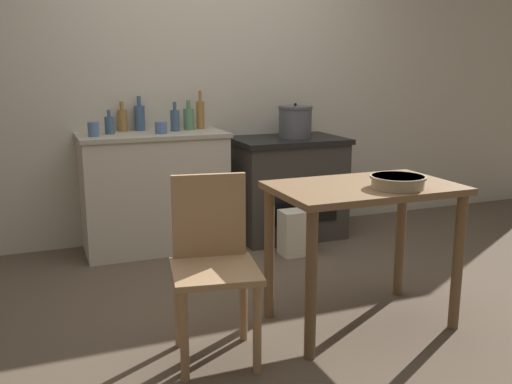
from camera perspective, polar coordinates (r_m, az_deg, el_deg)
The scene contains 17 objects.
ground_plane at distance 3.48m, azimuth 2.78°, elevation -10.88°, with size 14.00×14.00×0.00m, color brown.
wall_back at distance 4.68m, azimuth -5.29°, elevation 11.18°, with size 8.00×0.07×2.55m.
counter_cabinet at distance 4.39m, azimuth -10.10°, elevation 0.05°, with size 1.09×0.53×0.89m.
stove at distance 4.68m, azimuth 3.10°, elevation 0.52°, with size 0.88×0.64×0.81m.
work_table at distance 3.06m, azimuth 10.68°, elevation -1.84°, with size 0.96×0.60×0.78m.
chair at distance 2.74m, azimuth -4.32°, elevation -6.84°, with size 0.46×0.46×0.87m.
flour_sack at distance 4.26m, azimuth 4.10°, elevation -4.06°, with size 0.25×0.17×0.34m, color beige.
stock_pot at distance 4.61m, azimuth 3.94°, elevation 7.03°, with size 0.28×0.28×0.28m.
mixing_bowl_large at distance 2.97m, azimuth 14.00°, elevation 1.07°, with size 0.28×0.28×0.06m.
bottle_far_left at distance 4.40m, azimuth -8.10°, elevation 7.16°, with size 0.07×0.07×0.22m.
bottle_left at distance 4.53m, azimuth -5.58°, elevation 7.75°, with size 0.06×0.06×0.30m.
bottle_mid_left at distance 4.48m, azimuth -6.75°, elevation 7.32°, with size 0.08×0.08×0.23m.
bottle_center_left at distance 4.48m, azimuth -11.56°, elevation 7.33°, with size 0.08×0.08×0.26m.
bottle_center at distance 4.45m, azimuth -13.23°, elevation 7.04°, with size 0.07×0.07×0.23m.
bottle_center_right at distance 4.30m, azimuth -14.44°, elevation 6.53°, with size 0.07×0.07×0.17m.
cup_mid_right at distance 4.19m, azimuth -15.95°, elevation 6.06°, with size 0.08×0.08×0.10m, color #4C6B99.
cup_right at distance 4.25m, azimuth -9.48°, elevation 6.35°, with size 0.09×0.09×0.09m, color #4C6B99.
Camera 1 is at (-1.34, -2.90, 1.39)m, focal length 40.00 mm.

